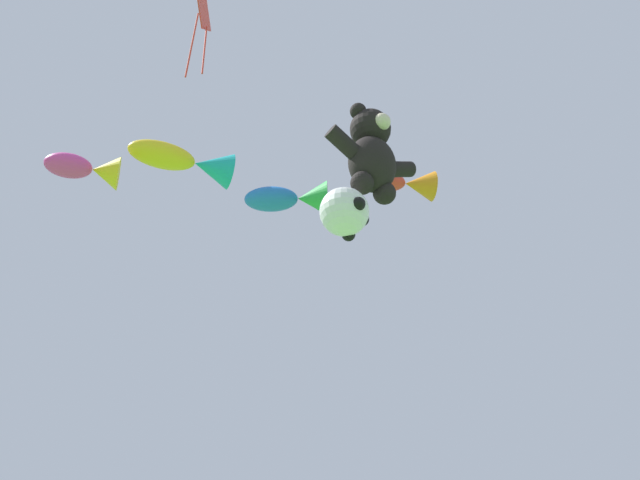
# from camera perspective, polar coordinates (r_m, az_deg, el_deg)

# --- Properties ---
(teddy_bear_kite) EXTENTS (2.02, 0.89, 2.05)m
(teddy_bear_kite) POSITION_cam_1_polar(r_m,az_deg,el_deg) (13.18, 4.17, 6.96)
(teddy_bear_kite) COLOR black
(soccer_ball_kite) EXTENTS (0.92, 0.92, 0.85)m
(soccer_ball_kite) POSITION_cam_1_polar(r_m,az_deg,el_deg) (11.93, 1.99, 2.25)
(soccer_ball_kite) COLOR white
(fish_kite_crimson) EXTENTS (1.91, 1.35, 0.69)m
(fish_kite_crimson) POSITION_cam_1_polar(r_m,az_deg,el_deg) (16.10, 6.38, 4.57)
(fish_kite_crimson) COLOR red
(fish_kite_cobalt) EXTENTS (1.79, 1.59, 0.74)m
(fish_kite_cobalt) POSITION_cam_1_polar(r_m,az_deg,el_deg) (14.93, -2.27, 3.32)
(fish_kite_cobalt) COLOR blue
(fish_kite_goldfin) EXTENTS (2.33, 1.20, 0.80)m
(fish_kite_goldfin) POSITION_cam_1_polar(r_m,az_deg,el_deg) (15.62, -10.56, 6.20)
(fish_kite_goldfin) COLOR yellow
(fish_kite_magenta) EXTENTS (1.58, 1.09, 0.70)m
(fish_kite_magenta) POSITION_cam_1_polar(r_m,az_deg,el_deg) (15.15, -18.14, 5.45)
(fish_kite_magenta) COLOR #E53F9E
(diamond_kite) EXTENTS (0.72, 0.77, 2.24)m
(diamond_kite) POSITION_cam_1_polar(r_m,az_deg,el_deg) (13.40, -9.39, 17.29)
(diamond_kite) COLOR red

